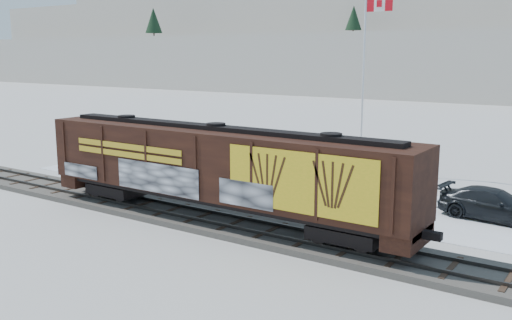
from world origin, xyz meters
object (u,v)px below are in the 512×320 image
Objects in this scene: hopper_railcar at (216,166)px; car_white at (361,192)px; car_dark at (494,205)px; flagpole at (364,108)px; car_silver at (194,166)px.

hopper_railcar reaches higher than car_white.
hopper_railcar reaches higher than car_dark.
flagpole is 2.84× the size of car_white.
car_dark reaches higher than car_white.
car_silver is at bearing 136.49° from hopper_railcar.
car_dark is at bearing -99.31° from car_white.
car_silver is at bearing 98.57° from car_dark.
car_silver is at bearing -136.56° from flagpole.
car_dark is at bearing -34.55° from flagpole.
flagpole is 12.80m from car_dark.
hopper_railcar is 4.34× the size of car_silver.
car_white is (3.51, -8.00, -3.73)m from flagpole.
flagpole reaches higher than car_dark.
flagpole is 2.62× the size of car_silver.
flagpole is 12.08m from car_silver.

